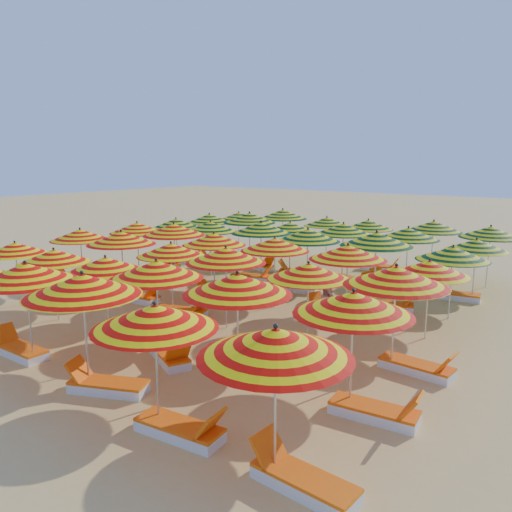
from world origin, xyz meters
name	(u,v)px	position (x,y,z in m)	size (l,w,h in m)	color
ground	(248,302)	(0.00, 0.00, 0.00)	(120.00, 120.00, 0.00)	#D8B060
umbrella_2	(26,273)	(-1.07, -7.37, 2.27)	(2.82, 2.82, 2.58)	silver
umbrella_3	(83,285)	(1.34, -7.42, 2.33)	(2.68, 2.68, 2.65)	silver
umbrella_4	(155,317)	(3.84, -7.62, 2.16)	(3.03, 3.03, 2.46)	silver
umbrella_5	(275,343)	(6.46, -7.57, 2.25)	(3.14, 3.14, 2.55)	silver
umbrella_6	(15,248)	(-6.07, -5.05, 2.01)	(2.84, 2.84, 2.28)	silver
umbrella_7	(54,256)	(-3.57, -5.13, 2.04)	(2.28, 2.28, 2.32)	silver
umbrella_8	(106,265)	(-1.08, -5.06, 2.08)	(2.81, 2.81, 2.36)	silver
umbrella_9	(156,270)	(1.09, -5.12, 2.23)	(2.78, 2.78, 2.54)	silver
umbrella_10	(237,284)	(3.78, -5.19, 2.27)	(2.78, 2.78, 2.58)	silver
umbrella_11	(353,303)	(6.39, -4.83, 2.22)	(2.92, 2.92, 2.52)	silver
umbrella_12	(80,235)	(-6.40, -2.30, 2.13)	(2.54, 2.54, 2.41)	silver
umbrella_13	(121,238)	(-3.77, -2.41, 2.26)	(2.73, 2.73, 2.57)	silver
umbrella_14	(171,250)	(-1.31, -2.36, 2.09)	(2.27, 2.27, 2.38)	silver
umbrella_15	(226,255)	(1.17, -2.52, 2.22)	(3.00, 3.00, 2.52)	silver
umbrella_16	(308,271)	(3.90, -2.37, 2.08)	(2.83, 2.83, 2.36)	silver
umbrella_17	(396,276)	(6.31, -2.45, 2.29)	(3.00, 3.00, 2.61)	silver
umbrella_18	(137,228)	(-6.06, 0.20, 2.16)	(2.87, 2.87, 2.45)	silver
umbrella_19	(174,230)	(-3.67, 0.04, 2.30)	(3.12, 3.12, 2.61)	silver
umbrella_20	(214,239)	(-1.39, -0.18, 2.16)	(2.41, 2.41, 2.45)	silver
umbrella_21	(275,244)	(1.08, 0.12, 2.18)	(3.04, 3.04, 2.48)	silver
umbrella_22	(348,252)	(3.79, 0.10, 2.21)	(2.95, 2.95, 2.51)	silver
umbrella_23	(429,268)	(6.24, 0.16, 2.03)	(2.82, 2.82, 2.31)	silver
umbrella_24	(176,223)	(-6.14, 2.53, 2.11)	(2.94, 2.94, 2.40)	silver
umbrella_25	(210,227)	(-3.84, 2.34, 2.16)	(2.47, 2.47, 2.45)	silver
umbrella_26	(261,228)	(-1.35, 2.63, 2.28)	(2.60, 2.60, 2.59)	silver
umbrella_27	(308,235)	(1.07, 2.25, 2.24)	(2.96, 2.96, 2.54)	silver
umbrella_28	(376,239)	(3.76, 2.26, 2.34)	(2.85, 2.85, 2.66)	silver
umbrella_29	(453,254)	(6.23, 2.41, 2.10)	(2.42, 2.42, 2.39)	silver
umbrella_30	(209,218)	(-6.12, 4.77, 2.13)	(2.80, 2.80, 2.42)	silver
umbrella_31	(250,218)	(-3.61, 4.78, 2.33)	(3.17, 3.17, 2.64)	silver
umbrella_32	(290,227)	(-1.32, 4.72, 2.09)	(2.53, 2.53, 2.37)	silver
umbrella_33	(343,229)	(1.16, 4.91, 2.19)	(3.10, 3.10, 2.49)	silver
umbrella_34	(408,234)	(3.80, 5.13, 2.20)	(2.56, 2.56, 2.50)	silver
umbrella_35	(476,245)	(6.30, 5.00, 2.03)	(2.44, 2.44, 2.30)	silver
umbrella_36	(239,216)	(-6.35, 7.36, 2.00)	(2.60, 2.60, 2.28)	silver
umbrella_37	(283,214)	(-3.49, 7.36, 2.29)	(3.26, 3.26, 2.60)	silver
umbrella_38	(327,222)	(-1.09, 7.57, 2.07)	(2.74, 2.74, 2.35)	silver
umbrella_39	(368,225)	(1.06, 7.54, 2.09)	(2.92, 2.92, 2.38)	silver
umbrella_40	(434,226)	(3.93, 7.70, 2.22)	(2.94, 2.94, 2.53)	silver
umbrella_41	(491,232)	(6.22, 7.44, 2.20)	(2.66, 2.66, 2.50)	silver
lounger_1	(19,350)	(-1.67, -7.41, 0.15)	(1.75, 0.63, 0.69)	white
lounger_2	(107,385)	(1.84, -7.32, 0.15)	(1.82, 1.24, 0.69)	white
lounger_3	(181,429)	(4.44, -7.63, 0.15)	(1.79, 0.78, 0.69)	white
lounger_4	(302,480)	(6.96, -7.56, 0.15)	(1.76, 0.66, 0.69)	white
lounger_5	(169,355)	(1.68, -5.32, 0.15)	(1.82, 1.26, 0.69)	white
lounger_6	(376,412)	(6.99, -4.89, 0.15)	(1.79, 0.77, 0.69)	white
lounger_7	(75,282)	(-7.00, -2.27, 0.15)	(1.82, 1.17, 0.69)	white
lounger_8	(139,297)	(-3.17, -2.24, 0.15)	(1.78, 0.75, 0.69)	white
lounger_9	(182,312)	(-0.71, -2.54, 0.15)	(1.83, 1.11, 0.69)	white
lounger_10	(418,367)	(6.90, -2.30, 0.15)	(1.77, 0.70, 0.69)	white
lounger_11	(146,277)	(-5.46, 0.07, 0.15)	(1.75, 0.62, 0.69)	white
lounger_12	(163,281)	(-4.27, -0.09, 0.15)	(1.78, 0.74, 0.69)	white
lounger_13	(221,297)	(-0.89, -0.40, 0.15)	(1.83, 1.04, 0.69)	white
lounger_14	(330,313)	(3.19, 0.18, 0.15)	(1.83, 1.07, 0.69)	white
lounger_15	(169,264)	(-6.64, 2.45, 0.15)	(1.83, 1.15, 0.69)	white
lounger_16	(252,277)	(-1.85, 2.70, 0.15)	(1.82, 1.01, 0.69)	white
lounger_17	(297,287)	(0.57, 2.35, 0.15)	(1.82, 1.00, 0.69)	white
lounger_18	(389,306)	(4.36, 2.13, 0.15)	(1.83, 1.16, 0.69)	white
lounger_19	(215,259)	(-5.61, 4.61, 0.15)	(1.82, 1.20, 0.69)	white
lounger_20	(259,266)	(-3.01, 4.70, 0.15)	(1.82, 0.94, 0.69)	white
lounger_21	(298,272)	(-0.82, 4.61, 0.15)	(1.82, 1.24, 0.69)	white
lounger_22	(352,281)	(1.76, 4.66, 0.15)	(1.83, 1.05, 0.69)	white
lounger_23	(388,285)	(3.20, 4.90, 0.15)	(1.82, 1.25, 0.69)	white
lounger_24	(454,295)	(5.70, 4.85, 0.15)	(1.81, 0.88, 0.69)	white
lounger_25	(381,267)	(1.65, 7.75, 0.15)	(1.82, 0.95, 0.69)	white
beachgoer_b	(330,295)	(3.18, 0.18, 0.74)	(0.72, 0.56, 1.48)	tan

